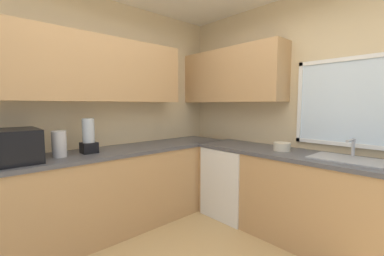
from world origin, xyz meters
TOP-DOWN VIEW (x-y plane):
  - room_shell at (-0.76, 0.52)m, footprint 3.55×3.57m
  - counter_run_left at (-1.41, 0.00)m, footprint 0.65×3.18m
  - counter_run_back at (0.21, 1.42)m, footprint 2.64×0.65m
  - dishwasher at (-0.75, 1.39)m, footprint 0.60×0.60m
  - microwave at (-1.41, -0.82)m, footprint 0.48×0.36m
  - kettle at (-1.39, -0.47)m, footprint 0.13×0.13m
  - sink_assembly at (0.52, 1.42)m, footprint 0.59×0.40m
  - bowl at (-0.12, 1.42)m, footprint 0.18×0.18m
  - blender_appliance at (-1.41, -0.19)m, footprint 0.15×0.15m

SIDE VIEW (x-z plane):
  - dishwasher at x=-0.75m, z-range 0.00..0.87m
  - counter_run_left at x=-1.41m, z-range 0.00..0.92m
  - counter_run_back at x=0.21m, z-range 0.00..0.92m
  - sink_assembly at x=0.52m, z-range 0.83..1.02m
  - bowl at x=-0.12m, z-range 0.92..1.01m
  - kettle at x=-1.39m, z-range 0.92..1.17m
  - microwave at x=-1.41m, z-range 0.92..1.21m
  - blender_appliance at x=-1.41m, z-range 0.90..1.26m
  - room_shell at x=-0.76m, z-range 0.49..3.20m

